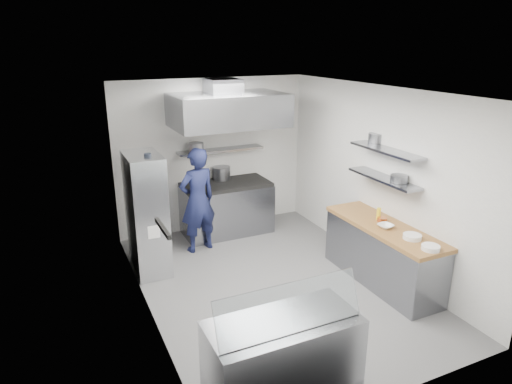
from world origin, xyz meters
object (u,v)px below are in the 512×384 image
gas_range (227,209)px  chef (198,200)px  wire_rack (147,214)px  display_case (283,358)px

gas_range → chef: bearing=-144.4°
chef → gas_range: bearing=-156.8°
wire_rack → display_case: (0.61, -3.24, -0.50)m
chef → wire_rack: 0.98m
chef → wire_rack: bearing=8.4°
chef → wire_rack: size_ratio=0.97×
chef → display_case: chef is taller
chef → display_case: size_ratio=1.19×
gas_range → chef: chef is taller
gas_range → wire_rack: size_ratio=0.86×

